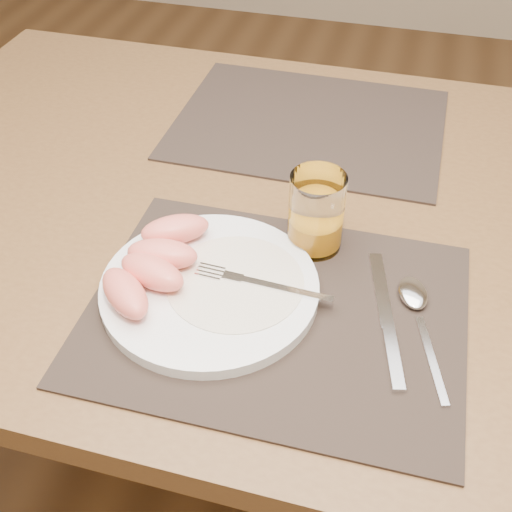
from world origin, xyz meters
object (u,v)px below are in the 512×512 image
(fork, at_px, (251,281))
(spoon, at_px, (416,302))
(juice_glass, at_px, (316,216))
(table, at_px, (292,245))
(placemat_far, at_px, (309,124))
(placemat_near, at_px, (276,312))
(knife, at_px, (388,328))
(plate, at_px, (210,288))

(fork, bearing_deg, spoon, 8.63)
(juice_glass, bearing_deg, spoon, -29.18)
(table, distance_m, placemat_far, 0.24)
(table, height_order, spoon, spoon)
(placemat_near, bearing_deg, spoon, 18.31)
(table, bearing_deg, juice_glass, -61.73)
(placemat_far, height_order, fork, fork)
(table, height_order, juice_glass, juice_glass)
(placemat_near, bearing_deg, juice_glass, 81.59)
(table, xyz_separation_m, fork, (-0.01, -0.20, 0.11))
(placemat_near, distance_m, fork, 0.05)
(spoon, bearing_deg, knife, -119.96)
(plate, xyz_separation_m, knife, (0.22, -0.00, -0.01))
(placemat_far, relative_size, spoon, 2.38)
(fork, height_order, juice_glass, juice_glass)
(table, relative_size, placemat_far, 3.11)
(fork, relative_size, spoon, 0.93)
(knife, distance_m, juice_glass, 0.18)
(spoon, bearing_deg, fork, -171.37)
(table, distance_m, plate, 0.24)
(plate, xyz_separation_m, fork, (0.05, 0.01, 0.01))
(placemat_far, xyz_separation_m, juice_glass, (0.07, -0.31, 0.05))
(table, xyz_separation_m, juice_glass, (0.05, -0.09, 0.14))
(placemat_near, distance_m, knife, 0.13)
(table, bearing_deg, knife, -53.03)
(placemat_far, bearing_deg, table, -84.02)
(knife, height_order, juice_glass, juice_glass)
(knife, bearing_deg, juice_glass, 132.03)
(knife, bearing_deg, plate, 179.23)
(placemat_near, relative_size, juice_glass, 4.11)
(table, height_order, knife, knife)
(placemat_far, height_order, spoon, spoon)
(placemat_near, relative_size, spoon, 2.38)
(placemat_near, relative_size, placemat_far, 1.00)
(placemat_far, bearing_deg, knife, -67.00)
(placemat_far, relative_size, fork, 2.57)
(table, distance_m, juice_glass, 0.17)
(fork, height_order, knife, fork)
(plate, bearing_deg, spoon, 10.20)
(juice_glass, bearing_deg, placemat_near, -98.41)
(placemat_near, distance_m, juice_glass, 0.14)
(placemat_far, xyz_separation_m, plate, (-0.04, -0.43, 0.01))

